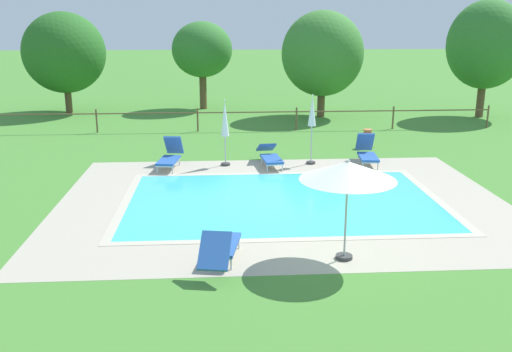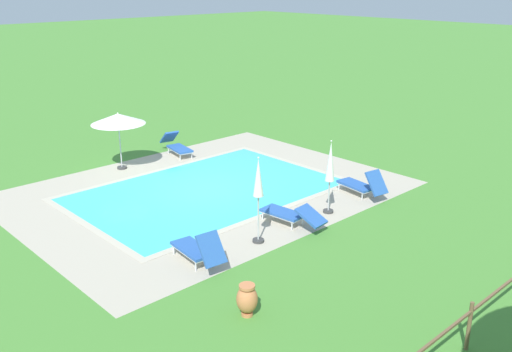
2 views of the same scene
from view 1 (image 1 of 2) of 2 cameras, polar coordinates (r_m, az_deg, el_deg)
The scene contains 17 objects.
ground_plane at distance 15.96m, azimuth 2.66°, elevation -2.51°, with size 160.00×160.00×0.00m, color #478433.
pool_deck_paving at distance 15.96m, azimuth 2.66°, elevation -2.50°, with size 12.48×9.54×0.01m, color #B2A893.
swimming_pool_water at distance 15.96m, azimuth 2.66°, elevation -2.49°, with size 8.53×5.59×0.01m, color #42CCD6.
pool_coping_rim at distance 15.96m, azimuth 2.66°, elevation -2.48°, with size 9.01×6.07×0.01m.
sun_lounger_north_near_steps at distance 19.66m, azimuth 1.41°, elevation 2.04°, with size 0.81×2.12×0.71m.
sun_lounger_north_mid at distance 11.86m, azimuth -3.56°, elevation -7.13°, with size 0.94×2.04×0.88m.
sun_lounger_north_far at distance 19.64m, azimuth -8.64°, elevation 1.99°, with size 0.86×1.89×1.01m.
sun_lounger_north_end at distance 20.28m, azimuth 11.12°, elevation 2.31°, with size 0.79×1.87×1.02m.
patio_umbrella_open_foreground at distance 11.74m, azimuth 9.23°, elevation 0.47°, with size 2.01×2.01×2.18m.
patio_umbrella_closed_row_west at distance 19.75m, azimuth 5.66°, elevation 6.01°, with size 0.32×0.32×2.46m.
patio_umbrella_closed_row_centre at distance 19.49m, azimuth -3.14°, elevation 5.41°, with size 0.32×0.32×2.32m.
terracotta_urn_near_fence at distance 22.89m, azimuth 11.14°, elevation 3.80°, with size 0.46×0.46×0.74m.
perimeter_fence at distance 25.85m, azimuth -0.88°, elevation 6.14°, with size 22.59×0.08×1.05m.
tree_far_west at distance 31.53m, azimuth 22.16°, elevation 12.12°, with size 3.92×3.92×5.89m.
tree_west_mid at distance 32.33m, azimuth -18.73°, elevation 11.66°, with size 4.31×4.31×5.32m.
tree_centre at distance 29.60m, azimuth 6.71°, elevation 12.12°, with size 4.16×4.16×5.37m.
tree_east_mid at distance 32.25m, azimuth -5.44°, elevation 12.51°, with size 3.34×3.34×4.81m.
Camera 1 is at (-1.72, -15.08, 4.95)m, focal length 39.77 mm.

